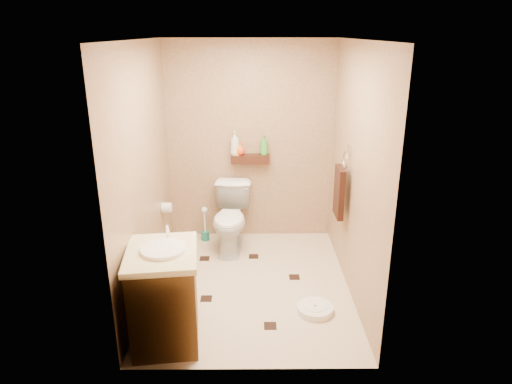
{
  "coord_description": "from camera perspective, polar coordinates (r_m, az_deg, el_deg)",
  "views": [
    {
      "loc": [
        0.03,
        -4.12,
        2.47
      ],
      "look_at": [
        0.06,
        0.25,
        0.92
      ],
      "focal_mm": 32.0,
      "sensor_mm": 36.0,
      "label": 1
    }
  ],
  "objects": [
    {
      "name": "wall_back",
      "position": [
        5.52,
        -0.72,
        6.18
      ],
      "size": [
        2.0,
        0.04,
        2.4
      ],
      "primitive_type": "cube",
      "color": "#A3805D",
      "rests_on": "ground"
    },
    {
      "name": "toilet_paper",
      "position": [
        5.21,
        -11.12,
        -1.91
      ],
      "size": [
        0.12,
        0.11,
        0.12
      ],
      "color": "white",
      "rests_on": "wall_left"
    },
    {
      "name": "wall_right",
      "position": [
        4.42,
        12.3,
        2.32
      ],
      "size": [
        0.04,
        2.5,
        2.4
      ],
      "primitive_type": "cube",
      "color": "#A3805D",
      "rests_on": "ground"
    },
    {
      "name": "ground",
      "position": [
        4.8,
        -0.73,
        -11.47
      ],
      "size": [
        2.5,
        2.5,
        0.0
      ],
      "primitive_type": "plane",
      "color": "beige",
      "rests_on": "ground"
    },
    {
      "name": "toilet",
      "position": [
        5.38,
        -3.16,
        -3.35
      ],
      "size": [
        0.48,
        0.78,
        0.77
      ],
      "primitive_type": "imported",
      "rotation": [
        0.0,
        0.0,
        -0.06
      ],
      "color": "white",
      "rests_on": "ground"
    },
    {
      "name": "toilet_brush",
      "position": [
        5.71,
        -6.39,
        -4.55
      ],
      "size": [
        0.1,
        0.1,
        0.44
      ],
      "color": "#1B6E5F",
      "rests_on": "ground"
    },
    {
      "name": "wall_shelf",
      "position": [
        5.48,
        -0.72,
        4.16
      ],
      "size": [
        0.46,
        0.14,
        0.1
      ],
      "primitive_type": "cube",
      "color": "#3A1B10",
      "rests_on": "wall_back"
    },
    {
      "name": "bottle_c",
      "position": [
        5.45,
        -2.02,
        5.42
      ],
      "size": [
        0.16,
        0.16,
        0.15
      ],
      "primitive_type": "imported",
      "rotation": [
        0.0,
        0.0,
        2.69
      ],
      "color": "#F53F1C",
      "rests_on": "wall_shelf"
    },
    {
      "name": "vanity",
      "position": [
        3.91,
        -11.38,
        -12.47
      ],
      "size": [
        0.63,
        0.74,
        0.96
      ],
      "rotation": [
        0.0,
        0.0,
        0.12
      ],
      "color": "brown",
      "rests_on": "ground"
    },
    {
      "name": "ceiling",
      "position": [
        4.12,
        -0.88,
        18.51
      ],
      "size": [
        2.0,
        2.5,
        0.02
      ],
      "primitive_type": "cube",
      "color": "silver",
      "rests_on": "wall_back"
    },
    {
      "name": "bottle_a",
      "position": [
        5.44,
        -2.66,
        6.12
      ],
      "size": [
        0.12,
        0.12,
        0.29
      ],
      "primitive_type": "imported",
      "rotation": [
        0.0,
        0.0,
        3.1
      ],
      "color": "silver",
      "rests_on": "wall_shelf"
    },
    {
      "name": "towel_ring",
      "position": [
        4.71,
        10.42,
        0.27
      ],
      "size": [
        0.12,
        0.3,
        0.76
      ],
      "color": "silver",
      "rests_on": "wall_right"
    },
    {
      "name": "bottle_b",
      "position": [
        5.45,
        -2.35,
        5.54
      ],
      "size": [
        0.11,
        0.11,
        0.17
      ],
      "primitive_type": "imported",
      "rotation": [
        0.0,
        0.0,
        0.59
      ],
      "color": "yellow",
      "rests_on": "wall_shelf"
    },
    {
      "name": "bathroom_scale",
      "position": [
        4.4,
        7.38,
        -14.3
      ],
      "size": [
        0.41,
        0.41,
        0.07
      ],
      "rotation": [
        0.0,
        0.0,
        0.27
      ],
      "color": "white",
      "rests_on": "ground"
    },
    {
      "name": "wall_front",
      "position": [
        3.14,
        -0.92,
        -4.41
      ],
      "size": [
        2.0,
        0.04,
        2.4
      ],
      "primitive_type": "cube",
      "color": "#A3805D",
      "rests_on": "ground"
    },
    {
      "name": "floor_accents",
      "position": [
        4.77,
        -0.05,
        -11.66
      ],
      "size": [
        1.24,
        1.43,
        0.01
      ],
      "color": "black",
      "rests_on": "ground"
    },
    {
      "name": "wall_left",
      "position": [
        4.43,
        -13.85,
        2.25
      ],
      "size": [
        0.04,
        2.5,
        2.4
      ],
      "primitive_type": "cube",
      "color": "#A3805D",
      "rests_on": "ground"
    },
    {
      "name": "bottle_d",
      "position": [
        5.44,
        1.01,
        5.9
      ],
      "size": [
        0.12,
        0.12,
        0.24
      ],
      "primitive_type": "imported",
      "rotation": [
        0.0,
        0.0,
        0.32
      ],
      "color": "green",
      "rests_on": "wall_shelf"
    }
  ]
}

